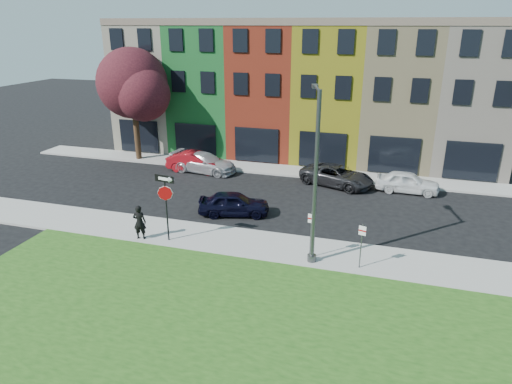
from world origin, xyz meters
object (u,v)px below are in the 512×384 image
(sedan_near, at_px, (234,204))
(street_lamp, at_px, (315,179))
(stop_sign, at_px, (165,195))
(man, at_px, (140,222))

(sedan_near, bearing_deg, street_lamp, -143.53)
(stop_sign, height_order, street_lamp, street_lamp)
(man, height_order, sedan_near, man)
(street_lamp, bearing_deg, stop_sign, 166.31)
(stop_sign, bearing_deg, man, -161.68)
(man, height_order, street_lamp, street_lamp)
(man, bearing_deg, stop_sign, 177.39)
(stop_sign, xyz_separation_m, street_lamp, (7.08, 0.13, 1.46))
(stop_sign, height_order, man, stop_sign)
(man, distance_m, street_lamp, 8.98)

